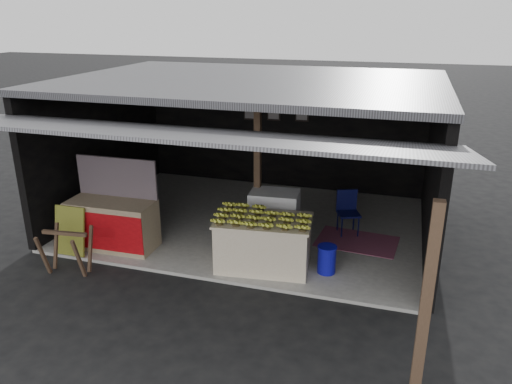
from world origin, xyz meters
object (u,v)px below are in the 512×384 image
(neighbor_stall, at_px, (113,222))
(water_barrel, at_px, (327,260))
(white_crate, at_px, (274,217))
(sawhorse, at_px, (66,247))
(banana_table, at_px, (263,243))
(plastic_chair, at_px, (348,208))

(neighbor_stall, distance_m, water_barrel, 3.99)
(white_crate, distance_m, neighbor_stall, 3.02)
(white_crate, xyz_separation_m, sawhorse, (-3.04, -2.15, -0.07))
(banana_table, distance_m, water_barrel, 1.11)
(banana_table, relative_size, plastic_chair, 1.97)
(sawhorse, distance_m, plastic_chair, 5.24)
(water_barrel, bearing_deg, sawhorse, -163.83)
(water_barrel, bearing_deg, banana_table, -173.95)
(banana_table, height_order, white_crate, white_crate)
(banana_table, relative_size, neighbor_stall, 1.03)
(water_barrel, bearing_deg, white_crate, 141.54)
(white_crate, relative_size, neighbor_stall, 0.61)
(sawhorse, bearing_deg, plastic_chair, 27.85)
(water_barrel, distance_m, plastic_chair, 1.77)
(neighbor_stall, relative_size, water_barrel, 3.64)
(sawhorse, distance_m, water_barrel, 4.39)
(neighbor_stall, xyz_separation_m, sawhorse, (-0.24, -1.05, -0.06))
(white_crate, bearing_deg, neighbor_stall, -163.10)
(sawhorse, bearing_deg, water_barrel, 9.54)
(banana_table, bearing_deg, water_barrel, -0.53)
(white_crate, bearing_deg, plastic_chair, 28.21)
(banana_table, bearing_deg, neighbor_stall, 174.59)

